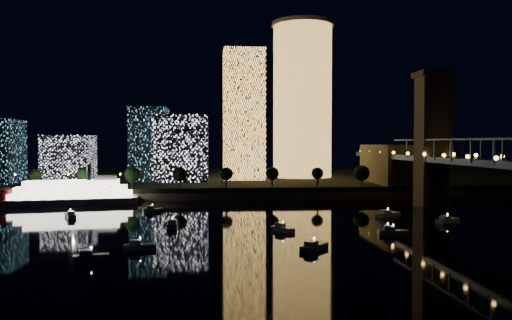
# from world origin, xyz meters

# --- Properties ---
(ground) EXTENTS (520.00, 520.00, 0.00)m
(ground) POSITION_xyz_m (0.00, 0.00, 0.00)
(ground) COLOR black
(ground) RESTS_ON ground
(far_bank) EXTENTS (420.00, 160.00, 5.00)m
(far_bank) POSITION_xyz_m (0.00, 160.00, 2.50)
(far_bank) COLOR black
(far_bank) RESTS_ON ground
(seawall) EXTENTS (420.00, 6.00, 3.00)m
(seawall) POSITION_xyz_m (0.00, 82.00, 1.50)
(seawall) COLOR #6B5E4C
(seawall) RESTS_ON ground
(tower_cylindrical) EXTENTS (34.00, 34.00, 84.63)m
(tower_cylindrical) POSITION_xyz_m (33.85, 144.85, 47.44)
(tower_cylindrical) COLOR #EDAD4B
(tower_cylindrical) RESTS_ON far_bank
(tower_rectangular) EXTENTS (20.96, 20.96, 66.69)m
(tower_rectangular) POSITION_xyz_m (0.51, 131.73, 38.34)
(tower_rectangular) COLOR #EDAD4B
(tower_rectangular) RESTS_ON far_bank
(midrise_blocks) EXTENTS (110.41, 35.41, 36.46)m
(midrise_blocks) POSITION_xyz_m (-66.51, 123.63, 20.60)
(midrise_blocks) COLOR white
(midrise_blocks) RESTS_ON far_bank
(truss_bridge) EXTENTS (13.00, 266.00, 50.00)m
(truss_bridge) POSITION_xyz_m (65.00, 3.72, 16.25)
(truss_bridge) COLOR #17274A
(truss_bridge) RESTS_ON ground
(riverboat) EXTENTS (53.96, 18.37, 15.96)m
(riverboat) POSITION_xyz_m (-72.62, 71.59, 4.09)
(riverboat) COLOR silver
(riverboat) RESTS_ON ground
(motorboats) EXTENTS (122.07, 74.58, 2.78)m
(motorboats) POSITION_xyz_m (-0.12, 9.08, 0.81)
(motorboats) COLOR silver
(motorboats) RESTS_ON ground
(esplanade_trees) EXTENTS (166.41, 6.92, 8.96)m
(esplanade_trees) POSITION_xyz_m (-26.95, 88.00, 10.47)
(esplanade_trees) COLOR black
(esplanade_trees) RESTS_ON far_bank
(street_lamps) EXTENTS (132.70, 0.70, 5.65)m
(street_lamps) POSITION_xyz_m (-34.00, 94.00, 9.02)
(street_lamps) COLOR black
(street_lamps) RESTS_ON far_bank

